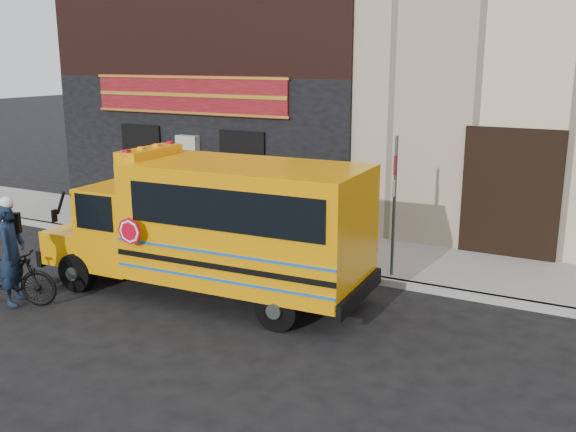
# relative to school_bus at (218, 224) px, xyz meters

# --- Properties ---
(ground) EXTENTS (120.00, 120.00, 0.00)m
(ground) POSITION_rel_school_bus_xyz_m (0.68, -0.39, -1.51)
(ground) COLOR black
(ground) RESTS_ON ground
(curb) EXTENTS (40.00, 0.20, 0.15)m
(curb) POSITION_rel_school_bus_xyz_m (0.68, 2.21, -1.43)
(curb) COLOR gray
(curb) RESTS_ON ground
(sidewalk) EXTENTS (40.00, 3.00, 0.15)m
(sidewalk) POSITION_rel_school_bus_xyz_m (0.68, 3.71, -1.43)
(sidewalk) COLOR gray
(sidewalk) RESTS_ON ground
(building) EXTENTS (20.00, 10.70, 12.00)m
(building) POSITION_rel_school_bus_xyz_m (0.63, 10.07, 4.62)
(building) COLOR beige
(building) RESTS_ON sidewalk
(school_bus) EXTENTS (6.98, 2.60, 2.92)m
(school_bus) POSITION_rel_school_bus_xyz_m (0.00, 0.00, 0.00)
(school_bus) COLOR black
(school_bus) RESTS_ON ground
(sign_pole) EXTENTS (0.07, 0.27, 3.13)m
(sign_pole) POSITION_rel_school_bus_xyz_m (2.76, 2.47, 0.22)
(sign_pole) COLOR #475049
(sign_pole) RESTS_ON ground
(bicycle) EXTENTS (1.94, 1.19, 1.13)m
(bicycle) POSITION_rel_school_bus_xyz_m (-3.34, -2.27, -0.94)
(bicycle) COLOR black
(bicycle) RESTS_ON ground
(cyclist) EXTENTS (0.78, 0.87, 2.00)m
(cyclist) POSITION_rel_school_bus_xyz_m (-3.24, -2.24, -0.51)
(cyclist) COLOR #101C32
(cyclist) RESTS_ON ground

